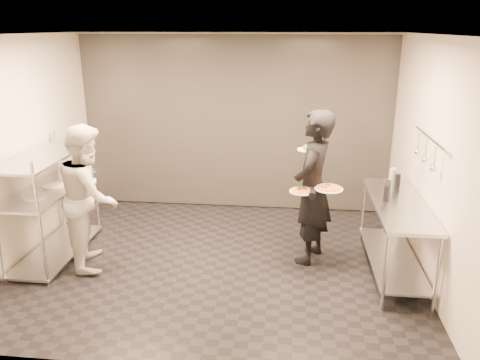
# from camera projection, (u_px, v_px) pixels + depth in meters

# --- Properties ---
(room_shell) EXTENTS (5.00, 4.00, 2.80)m
(room_shell) POSITION_uv_depth(u_px,v_px,m) (228.00, 135.00, 6.69)
(room_shell) COLOR black
(room_shell) RESTS_ON ground
(pass_rack) EXTENTS (0.60, 1.60, 1.50)m
(pass_rack) POSITION_uv_depth(u_px,v_px,m) (51.00, 200.00, 6.00)
(pass_rack) COLOR #B7B9BE
(pass_rack) RESTS_ON ground
(prep_counter) EXTENTS (0.60, 1.80, 0.92)m
(prep_counter) POSITION_uv_depth(u_px,v_px,m) (396.00, 225.00, 5.59)
(prep_counter) COLOR #B7B9BE
(prep_counter) RESTS_ON ground
(utensil_rail) EXTENTS (0.07, 1.20, 0.31)m
(utensil_rail) POSITION_uv_depth(u_px,v_px,m) (427.00, 151.00, 5.28)
(utensil_rail) COLOR #B7B9BE
(utensil_rail) RESTS_ON room_shell
(waiter) EXTENTS (0.68, 0.83, 1.95)m
(waiter) POSITION_uv_depth(u_px,v_px,m) (312.00, 188.00, 5.80)
(waiter) COLOR black
(waiter) RESTS_ON ground
(chef) EXTENTS (0.93, 1.05, 1.79)m
(chef) POSITION_uv_depth(u_px,v_px,m) (89.00, 196.00, 5.75)
(chef) COLOR beige
(chef) RESTS_ON ground
(pizza_plate_near) EXTENTS (0.29, 0.29, 0.05)m
(pizza_plate_near) POSITION_uv_depth(u_px,v_px,m) (302.00, 191.00, 5.57)
(pizza_plate_near) COLOR white
(pizza_plate_near) RESTS_ON waiter
(pizza_plate_far) EXTENTS (0.34, 0.34, 0.05)m
(pizza_plate_far) POSITION_uv_depth(u_px,v_px,m) (329.00, 188.00, 5.59)
(pizza_plate_far) COLOR white
(pizza_plate_far) RESTS_ON waiter
(salad_plate) EXTENTS (0.26, 0.26, 0.07)m
(salad_plate) POSITION_uv_depth(u_px,v_px,m) (308.00, 148.00, 5.97)
(salad_plate) COLOR white
(salad_plate) RESTS_ON waiter
(pos_monitor) EXTENTS (0.13, 0.27, 0.19)m
(pos_monitor) POSITION_uv_depth(u_px,v_px,m) (387.00, 191.00, 5.59)
(pos_monitor) COLOR black
(pos_monitor) RESTS_ON prep_counter
(bottle_green) EXTENTS (0.08, 0.08, 0.27)m
(bottle_green) POSITION_uv_depth(u_px,v_px,m) (392.00, 179.00, 5.88)
(bottle_green) COLOR gray
(bottle_green) RESTS_ON prep_counter
(bottle_clear) EXTENTS (0.06, 0.06, 0.19)m
(bottle_clear) POSITION_uv_depth(u_px,v_px,m) (393.00, 174.00, 6.22)
(bottle_clear) COLOR gray
(bottle_clear) RESTS_ON prep_counter
(bottle_dark) EXTENTS (0.07, 0.07, 0.23)m
(bottle_dark) POSITION_uv_depth(u_px,v_px,m) (397.00, 183.00, 5.81)
(bottle_dark) COLOR black
(bottle_dark) RESTS_ON prep_counter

